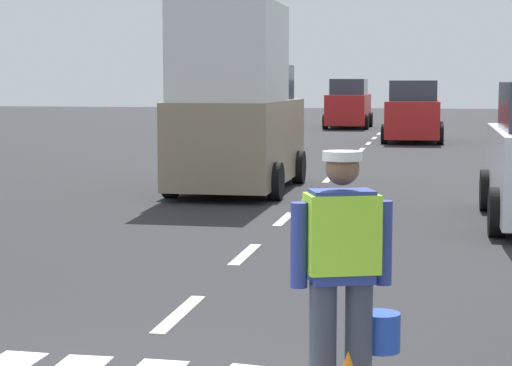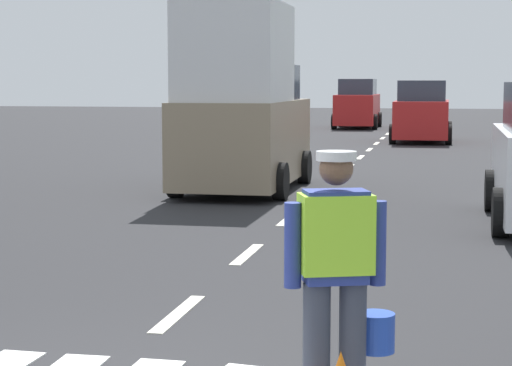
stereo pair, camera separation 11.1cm
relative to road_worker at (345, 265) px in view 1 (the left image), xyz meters
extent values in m
plane|color=#28282B|center=(-1.70, 20.41, -0.93)|extent=(96.00, 96.00, 0.00)
cube|color=silver|center=(-1.70, 2.11, -0.93)|extent=(0.14, 1.40, 0.01)
cube|color=silver|center=(-1.70, 5.11, -0.93)|extent=(0.14, 1.40, 0.01)
cube|color=silver|center=(-1.70, 8.11, -0.93)|extent=(0.14, 1.40, 0.01)
cube|color=silver|center=(-1.70, 11.11, -0.93)|extent=(0.14, 1.40, 0.01)
cube|color=silver|center=(-1.70, 14.11, -0.93)|extent=(0.14, 1.40, 0.01)
cube|color=silver|center=(-1.70, 17.11, -0.93)|extent=(0.14, 1.40, 0.01)
cube|color=silver|center=(-1.70, 20.11, -0.93)|extent=(0.14, 1.40, 0.01)
cube|color=silver|center=(-1.70, 23.11, -0.93)|extent=(0.14, 1.40, 0.01)
cube|color=silver|center=(-1.70, 26.11, -0.93)|extent=(0.14, 1.40, 0.01)
cube|color=silver|center=(-1.70, 29.11, -0.93)|extent=(0.14, 1.40, 0.01)
cube|color=silver|center=(-1.70, 32.11, -0.93)|extent=(0.14, 1.40, 0.01)
cube|color=silver|center=(-1.70, 35.11, -0.93)|extent=(0.14, 1.40, 0.01)
cube|color=silver|center=(-1.70, 38.11, -0.93)|extent=(0.14, 1.40, 0.01)
cube|color=silver|center=(-1.70, 41.11, -0.93)|extent=(0.14, 1.40, 0.01)
cube|color=silver|center=(-1.70, 44.11, -0.93)|extent=(0.14, 1.40, 0.01)
cube|color=silver|center=(-1.70, 47.11, -0.93)|extent=(0.14, 1.40, 0.01)
cylinder|color=#383D4C|center=(-0.13, -0.06, -0.52)|extent=(0.18, 0.18, 0.82)
cylinder|color=#383D4C|center=(0.09, 0.03, -0.52)|extent=(0.18, 0.18, 0.82)
cube|color=navy|center=(-0.02, -0.02, 0.19)|extent=(0.46, 0.36, 0.60)
cube|color=#A5EA33|center=(-0.02, -0.02, 0.21)|extent=(0.53, 0.42, 0.51)
cylinder|color=navy|center=(-0.28, -0.11, 0.14)|extent=(0.11, 0.11, 0.55)
cylinder|color=navy|center=(0.24, 0.08, 0.14)|extent=(0.11, 0.11, 0.55)
sphere|color=brown|center=(-0.02, -0.02, 0.63)|extent=(0.22, 0.22, 0.22)
cylinder|color=silver|center=(-0.02, -0.02, 0.71)|extent=(0.26, 0.26, 0.06)
cylinder|color=#2347B7|center=(0.23, 0.18, -0.48)|extent=(0.26, 0.26, 0.26)
cube|color=gray|center=(-3.20, 11.83, 0.03)|extent=(1.90, 4.60, 1.56)
cube|color=#2D3847|center=(-3.20, 12.64, 1.16)|extent=(1.67, 1.61, 0.70)
cube|color=silver|center=(-3.20, 11.03, 1.71)|extent=(1.81, 2.53, 1.80)
cylinder|color=black|center=(-2.23, 10.41, -0.59)|extent=(0.22, 0.68, 0.68)
cylinder|color=black|center=(-4.17, 10.41, -0.59)|extent=(0.22, 0.68, 0.68)
cylinder|color=black|center=(-2.23, 13.26, -0.59)|extent=(0.22, 0.68, 0.68)
cylinder|color=black|center=(-4.17, 13.26, -0.59)|extent=(0.22, 0.68, 0.68)
cube|color=red|center=(-0.23, 27.34, -0.12)|extent=(1.82, 4.14, 1.26)
cube|color=#2D3847|center=(-0.23, 27.24, 0.86)|extent=(1.60, 2.28, 0.70)
cylinder|color=black|center=(-1.16, 28.62, -0.59)|extent=(0.22, 0.68, 0.68)
cylinder|color=black|center=(0.70, 28.62, -0.59)|extent=(0.22, 0.68, 0.68)
cylinder|color=black|center=(-1.16, 26.06, -0.59)|extent=(0.22, 0.68, 0.68)
cylinder|color=black|center=(0.70, 26.06, -0.59)|extent=(0.22, 0.68, 0.68)
cylinder|color=black|center=(1.40, 9.71, -0.59)|extent=(0.22, 0.68, 0.68)
cylinder|color=black|center=(1.40, 7.08, -0.59)|extent=(0.22, 0.68, 0.68)
cube|color=red|center=(-3.37, 36.69, -0.08)|extent=(1.75, 4.17, 1.33)
cube|color=#2D3847|center=(-3.37, 36.79, 0.93)|extent=(1.54, 2.29, 0.70)
cylinder|color=black|center=(-2.48, 35.39, -0.59)|extent=(0.22, 0.68, 0.68)
cylinder|color=black|center=(-4.27, 35.39, -0.59)|extent=(0.22, 0.68, 0.68)
cylinder|color=black|center=(-2.48, 37.98, -0.59)|extent=(0.22, 0.68, 0.68)
cylinder|color=black|center=(-4.27, 37.98, -0.59)|extent=(0.22, 0.68, 0.68)
camera|label=1|loc=(0.57, -5.97, 1.18)|focal=65.87mm
camera|label=2|loc=(0.67, -5.95, 1.18)|focal=65.87mm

